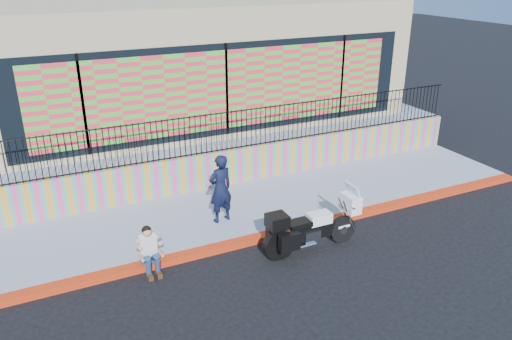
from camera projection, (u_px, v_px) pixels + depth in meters
ground at (290, 233)px, 12.82m from camera, size 90.00×90.00×0.00m
red_curb at (290, 230)px, 12.79m from camera, size 16.00×0.30×0.15m
sidewalk at (262, 204)px, 14.16m from camera, size 16.00×3.00×0.15m
mural_wall at (239, 165)px, 15.26m from camera, size 16.00×0.20×1.10m
metal_fence at (239, 129)px, 14.81m from camera, size 15.80×0.04×1.20m
elevated_platform at (187, 123)px, 19.53m from camera, size 16.00×10.00×1.25m
storefront_building at (185, 56)px, 18.34m from camera, size 14.00×8.06×4.00m
police_motorcycle at (310, 226)px, 11.83m from camera, size 2.46×0.81×1.53m
police_officer at (221, 189)px, 12.78m from camera, size 0.75×0.57×1.84m
seated_man at (150, 254)px, 11.06m from camera, size 0.54×0.71×1.06m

